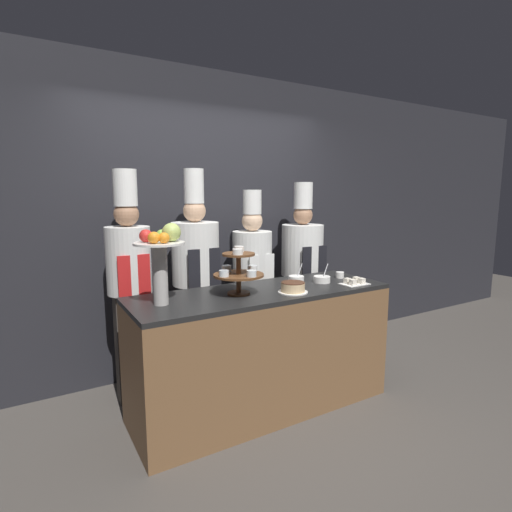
{
  "coord_description": "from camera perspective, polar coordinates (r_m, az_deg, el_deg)",
  "views": [
    {
      "loc": [
        -1.54,
        -2.18,
        1.67
      ],
      "look_at": [
        0.0,
        0.44,
        1.2
      ],
      "focal_mm": 28.0,
      "sensor_mm": 36.0,
      "label": 1
    }
  ],
  "objects": [
    {
      "name": "cake_round",
      "position": [
        2.97,
        5.29,
        -4.51
      ],
      "size": [
        0.22,
        0.22,
        0.08
      ],
      "color": "white",
      "rests_on": "buffet_counter"
    },
    {
      "name": "cake_square_tray",
      "position": [
        3.33,
        13.89,
        -3.63
      ],
      "size": [
        0.22,
        0.15,
        0.05
      ],
      "color": "white",
      "rests_on": "buffet_counter"
    },
    {
      "name": "fruit_pedestal",
      "position": [
        2.66,
        -13.37,
        0.43
      ],
      "size": [
        0.33,
        0.33,
        0.54
      ],
      "color": "#B2ADA8",
      "rests_on": "buffet_counter"
    },
    {
      "name": "chef_right",
      "position": [
        4.03,
        6.6,
        -1.47
      ],
      "size": [
        0.41,
        0.41,
        1.78
      ],
      "color": "#28282D",
      "rests_on": "ground_plane"
    },
    {
      "name": "chef_left",
      "position": [
        3.3,
        -17.61,
        -3.02
      ],
      "size": [
        0.34,
        0.34,
        1.86
      ],
      "color": "#38332D",
      "rests_on": "ground_plane"
    },
    {
      "name": "ground_plane",
      "position": [
        3.15,
        4.4,
        -23.23
      ],
      "size": [
        14.0,
        14.0,
        0.0
      ],
      "primitive_type": "plane",
      "color": "#47423D"
    },
    {
      "name": "chef_center_left",
      "position": [
        3.47,
        -8.57,
        -2.5
      ],
      "size": [
        0.4,
        0.4,
        1.88
      ],
      "color": "#28282D",
      "rests_on": "ground_plane"
    },
    {
      "name": "wall_back",
      "position": [
        3.87,
        -7.05,
        4.79
      ],
      "size": [
        10.0,
        0.06,
        2.8
      ],
      "color": "#232328",
      "rests_on": "ground_plane"
    },
    {
      "name": "cup_white",
      "position": [
        3.55,
        11.9,
        -2.66
      ],
      "size": [
        0.07,
        0.07,
        0.05
      ],
      "color": "white",
      "rests_on": "buffet_counter"
    },
    {
      "name": "serving_bowl_near",
      "position": [
        3.34,
        9.39,
        -3.29
      ],
      "size": [
        0.14,
        0.14,
        0.15
      ],
      "color": "white",
      "rests_on": "buffet_counter"
    },
    {
      "name": "chef_center_right",
      "position": [
        3.72,
        -0.53,
        -2.62
      ],
      "size": [
        0.36,
        0.36,
        1.71
      ],
      "color": "#38332D",
      "rests_on": "ground_plane"
    },
    {
      "name": "buffet_counter",
      "position": [
        3.18,
        0.94,
        -13.24
      ],
      "size": [
        2.01,
        0.67,
        0.95
      ],
      "color": "brown",
      "rests_on": "ground_plane"
    },
    {
      "name": "tiered_stand",
      "position": [
        2.88,
        -2.5,
        -2.04
      ],
      "size": [
        0.37,
        0.37,
        0.34
      ],
      "color": "brown",
      "rests_on": "buffet_counter"
    },
    {
      "name": "serving_bowl_far",
      "position": [
        3.34,
        5.78,
        -3.26
      ],
      "size": [
        0.13,
        0.13,
        0.15
      ],
      "color": "white",
      "rests_on": "buffet_counter"
    }
  ]
}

